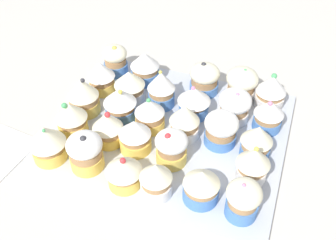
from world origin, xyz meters
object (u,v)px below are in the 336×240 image
(baking_tray, at_px, (168,133))
(cupcake_3, at_px, (156,179))
(cupcake_7, at_px, (108,127))
(cupcake_18, at_px, (130,85))
(cupcake_24, at_px, (145,67))
(cupcake_14, at_px, (185,121))
(cupcake_0, at_px, (47,142))
(cupcake_12, at_px, (120,103))
(cupcake_6, at_px, (71,118))
(cupcake_25, at_px, (204,79))
(cupcake_17, at_px, (101,76))
(cupcake_23, at_px, (115,60))
(cupcake_21, at_px, (234,106))
(cupcake_11, at_px, (83,96))
(cupcake_2, at_px, (124,171))
(cupcake_9, at_px, (171,147))
(cupcake_27, at_px, (271,91))
(cupcake_13, at_px, (149,114))
(cupcake_20, at_px, (194,101))
(cupcake_15, at_px, (221,128))
(cupcake_16, at_px, (257,141))
(cupcake_8, at_px, (135,135))
(cupcake_19, at_px, (161,88))
(cupcake_10, at_px, (253,164))
(cupcake_5, at_px, (243,199))
(cupcake_26, at_px, (242,84))
(cupcake_22, at_px, (269,115))
(cupcake_1, at_px, (85,151))
(cupcake_4, at_px, (201,185))

(baking_tray, distance_m, cupcake_3, 0.16)
(cupcake_7, relative_size, cupcake_18, 1.04)
(cupcake_24, bearing_deg, cupcake_14, -45.22)
(cupcake_0, xyz_separation_m, cupcake_14, (0.21, 0.14, -0.00))
(cupcake_12, bearing_deg, baking_tray, -2.95)
(cupcake_6, xyz_separation_m, cupcake_25, (0.20, 0.21, -0.00))
(cupcake_17, distance_m, cupcake_25, 0.22)
(cupcake_7, xyz_separation_m, cupcake_23, (-0.08, 0.20, -0.00))
(cupcake_21, height_order, cupcake_24, same)
(cupcake_3, xyz_separation_m, cupcake_11, (-0.21, 0.14, 0.00))
(cupcake_11, bearing_deg, cupcake_18, 43.00)
(cupcake_2, bearing_deg, cupcake_9, 52.31)
(cupcake_3, bearing_deg, cupcake_27, 64.07)
(cupcake_13, relative_size, cupcake_17, 0.99)
(cupcake_9, height_order, cupcake_11, cupcake_11)
(cupcake_13, xyz_separation_m, cupcake_14, (0.07, 0.00, 0.00))
(cupcake_2, distance_m, cupcake_27, 0.35)
(cupcake_20, bearing_deg, cupcake_15, -40.10)
(cupcake_16, bearing_deg, cupcake_8, -165.09)
(cupcake_8, relative_size, cupcake_11, 0.83)
(cupcake_12, relative_size, cupcake_19, 0.91)
(cupcake_13, height_order, cupcake_24, same)
(cupcake_12, bearing_deg, cupcake_16, -2.50)
(cupcake_2, relative_size, cupcake_27, 0.88)
(cupcake_10, bearing_deg, cupcake_2, -157.67)
(cupcake_23, bearing_deg, cupcake_5, -38.76)
(cupcake_21, relative_size, cupcake_26, 0.97)
(cupcake_7, xyz_separation_m, cupcake_21, (0.21, 0.14, 0.00))
(cupcake_22, bearing_deg, cupcake_20, -176.16)
(cupcake_2, distance_m, cupcake_11, 0.21)
(cupcake_26, bearing_deg, cupcake_27, -0.86)
(cupcake_6, distance_m, cupcake_8, 0.13)
(cupcake_22, bearing_deg, cupcake_11, -168.10)
(cupcake_18, xyz_separation_m, cupcake_19, (0.07, 0.01, 0.01))
(cupcake_1, xyz_separation_m, cupcake_18, (-0.00, 0.20, -0.00))
(cupcake_1, bearing_deg, cupcake_15, 33.05)
(cupcake_2, relative_size, cupcake_9, 0.94)
(cupcake_20, bearing_deg, cupcake_10, -41.84)
(cupcake_6, xyz_separation_m, cupcake_12, (0.07, 0.07, -0.00))
(cupcake_5, height_order, cupcake_22, cupcake_5)
(cupcake_6, xyz_separation_m, cupcake_18, (0.06, 0.13, -0.00))
(cupcake_17, bearing_deg, cupcake_27, 11.95)
(cupcake_11, xyz_separation_m, cupcake_25, (0.21, 0.14, -0.01))
(cupcake_12, bearing_deg, cupcake_17, 138.27)
(baking_tray, bearing_deg, cupcake_24, 126.76)
(cupcake_8, distance_m, cupcake_22, 0.26)
(cupcake_8, xyz_separation_m, cupcake_21, (0.15, 0.14, 0.00))
(cupcake_20, distance_m, cupcake_21, 0.08)
(cupcake_4, distance_m, cupcake_17, 0.35)
(cupcake_19, bearing_deg, cupcake_7, -113.46)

